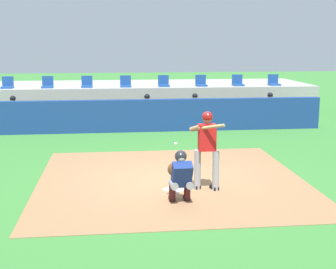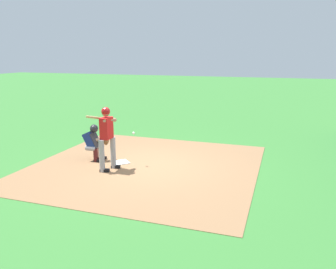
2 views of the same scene
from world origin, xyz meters
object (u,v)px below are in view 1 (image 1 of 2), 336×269
stadium_seat_3 (126,84)px  stadium_seat_7 (274,82)px  dugout_player_2 (195,109)px  stadium_seat_1 (48,85)px  stadium_seat_2 (87,84)px  catcher_crouched (180,175)px  stadium_seat_6 (238,83)px  home_plate (176,189)px  dugout_player_0 (13,112)px  batter_at_plate (207,145)px  stadium_seat_0 (7,85)px  dugout_player_3 (271,108)px  stadium_seat_4 (164,83)px  stadium_seat_5 (201,83)px  dugout_player_1 (147,110)px

stadium_seat_3 → stadium_seat_7: same height
dugout_player_2 → stadium_seat_7: 4.43m
stadium_seat_1 → stadium_seat_2: size_ratio=1.00×
catcher_crouched → stadium_seat_7: size_ratio=3.56×
stadium_seat_3 → stadium_seat_7: bearing=0.0°
stadium_seat_3 → stadium_seat_6: (4.88, 0.00, 0.00)m
stadium_seat_2 → stadium_seat_3: 1.62m
stadium_seat_6 → home_plate: bearing=-111.8°
catcher_crouched → stadium_seat_3: bearing=94.1°
catcher_crouched → dugout_player_0: (-5.11, 9.01, 0.06)m
dugout_player_0 → stadium_seat_3: size_ratio=2.71×
catcher_crouched → stadium_seat_1: 11.80m
batter_at_plate → stadium_seat_3: bearing=98.4°
stadium_seat_6 → stadium_seat_7: bearing=0.0°
catcher_crouched → stadium_seat_0: (-5.67, 11.05, 0.93)m
dugout_player_0 → dugout_player_3: (10.03, 0.00, 0.00)m
home_plate → stadium_seat_6: stadium_seat_6 is taller
catcher_crouched → stadium_seat_3: stadium_seat_3 is taller
batter_at_plate → dugout_player_3: (4.21, 8.20, -0.36)m
dugout_player_2 → stadium_seat_1: 6.31m
catcher_crouched → dugout_player_3: bearing=61.4°
dugout_player_2 → stadium_seat_4: bearing=117.0°
dugout_player_2 → stadium_seat_5: stadium_seat_5 is taller
dugout_player_3 → stadium_seat_7: 2.34m
dugout_player_0 → dugout_player_2: same height
batter_at_plate → stadium_seat_3: size_ratio=3.76×
stadium_seat_1 → stadium_seat_5: (6.50, 0.00, 0.00)m
stadium_seat_2 → stadium_seat_5: size_ratio=1.00×
batter_at_plate → dugout_player_1: (-0.73, 8.20, -0.36)m
stadium_seat_2 → stadium_seat_5: (4.88, 0.00, 0.00)m
home_plate → dugout_player_0: size_ratio=0.34×
batter_at_plate → stadium_seat_7: 11.40m
dugout_player_0 → stadium_seat_1: size_ratio=2.71×
dugout_player_3 → stadium_seat_1: stadium_seat_1 is taller
dugout_player_2 → stadium_seat_2: (-4.29, 2.03, 0.86)m
dugout_player_3 → stadium_seat_2: size_ratio=2.71×
dugout_player_2 → batter_at_plate: bearing=-98.0°
stadium_seat_1 → stadium_seat_2: same height
dugout_player_3 → stadium_seat_3: 6.13m
home_plate → dugout_player_2: size_ratio=0.34×
dugout_player_2 → stadium_seat_4: stadium_seat_4 is taller
dugout_player_2 → stadium_seat_4: 2.44m
dugout_player_2 → stadium_seat_1: bearing=161.0°
batter_at_plate → stadium_seat_7: stadium_seat_7 is taller
home_plate → stadium_seat_3: (-0.81, 10.18, 1.51)m
home_plate → dugout_player_0: bearing=122.2°
dugout_player_3 → stadium_seat_1: bearing=167.2°
dugout_player_1 → stadium_seat_0: bearing=160.2°
dugout_player_1 → dugout_player_3: bearing=0.0°
catcher_crouched → stadium_seat_5: size_ratio=3.56×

